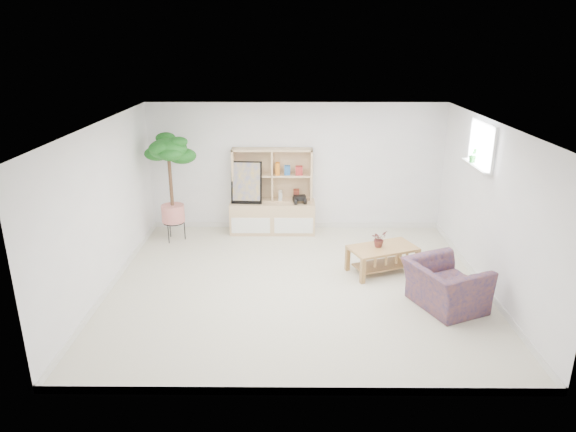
{
  "coord_description": "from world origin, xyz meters",
  "views": [
    {
      "loc": [
        -0.09,
        -6.9,
        3.48
      ],
      "look_at": [
        -0.14,
        0.46,
        0.93
      ],
      "focal_mm": 32.0,
      "sensor_mm": 36.0,
      "label": 1
    }
  ],
  "objects_px": {
    "floor_tree": "(171,189)",
    "coffee_table": "(382,259)",
    "storage_unit": "(272,192)",
    "armchair": "(446,282)"
  },
  "relations": [
    {
      "from": "coffee_table",
      "to": "floor_tree",
      "type": "relative_size",
      "value": 0.53
    },
    {
      "from": "storage_unit",
      "to": "floor_tree",
      "type": "relative_size",
      "value": 0.82
    },
    {
      "from": "storage_unit",
      "to": "coffee_table",
      "type": "bearing_deg",
      "value": -44.68
    },
    {
      "from": "storage_unit",
      "to": "floor_tree",
      "type": "bearing_deg",
      "value": -166.61
    },
    {
      "from": "floor_tree",
      "to": "armchair",
      "type": "height_order",
      "value": "floor_tree"
    },
    {
      "from": "floor_tree",
      "to": "coffee_table",
      "type": "bearing_deg",
      "value": -20.62
    },
    {
      "from": "coffee_table",
      "to": "floor_tree",
      "type": "distance_m",
      "value": 3.87
    },
    {
      "from": "floor_tree",
      "to": "armchair",
      "type": "relative_size",
      "value": 2.0
    },
    {
      "from": "floor_tree",
      "to": "storage_unit",
      "type": "bearing_deg",
      "value": 13.39
    },
    {
      "from": "coffee_table",
      "to": "floor_tree",
      "type": "bearing_deg",
      "value": 137.9
    }
  ]
}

